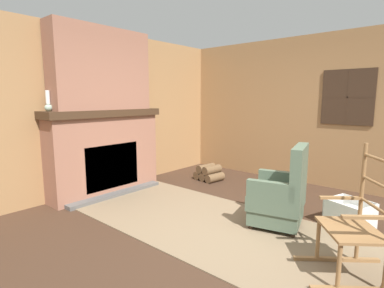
# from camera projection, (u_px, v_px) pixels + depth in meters

# --- Properties ---
(ground_plane) EXTENTS (14.00, 14.00, 0.00)m
(ground_plane) POSITION_uv_depth(u_px,v_px,m) (235.00, 238.00, 3.37)
(ground_plane) COLOR #3D281C
(wood_panel_wall_left) EXTENTS (0.06, 6.03, 2.65)m
(wood_panel_wall_left) POSITION_uv_depth(u_px,v_px,m) (95.00, 112.00, 4.94)
(wood_panel_wall_left) COLOR #9E7247
(wood_panel_wall_left) RESTS_ON ground
(wood_panel_wall_back) EXTENTS (6.03, 0.09, 2.65)m
(wood_panel_wall_back) POSITION_uv_depth(u_px,v_px,m) (323.00, 111.00, 5.21)
(wood_panel_wall_back) COLOR #9E7247
(wood_panel_wall_back) RESTS_ON ground
(fireplace_hearth) EXTENTS (0.62, 1.95, 1.37)m
(fireplace_hearth) POSITION_uv_depth(u_px,v_px,m) (106.00, 152.00, 4.88)
(fireplace_hearth) COLOR #93604C
(fireplace_hearth) RESTS_ON ground
(chimney_breast) EXTENTS (0.36, 1.63, 1.26)m
(chimney_breast) POSITION_uv_depth(u_px,v_px,m) (102.00, 69.00, 4.68)
(chimney_breast) COLOR #93604C
(chimney_breast) RESTS_ON fireplace_hearth
(area_rug) EXTENTS (3.80, 1.74, 0.01)m
(area_rug) POSITION_uv_depth(u_px,v_px,m) (206.00, 222.00, 3.77)
(area_rug) COLOR #7A664C
(area_rug) RESTS_ON ground
(armchair) EXTENTS (0.74, 0.76, 1.01)m
(armchair) POSITION_uv_depth(u_px,v_px,m) (281.00, 197.00, 3.62)
(armchair) COLOR #516651
(armchair) RESTS_ON ground
(rocking_chair) EXTENTS (0.94, 0.88, 1.15)m
(rocking_chair) POSITION_uv_depth(u_px,v_px,m) (355.00, 233.00, 2.58)
(rocking_chair) COLOR olive
(rocking_chair) RESTS_ON ground
(firewood_stack) EXTENTS (0.53, 0.45, 0.30)m
(firewood_stack) POSITION_uv_depth(u_px,v_px,m) (209.00, 173.00, 5.71)
(firewood_stack) COLOR brown
(firewood_stack) RESTS_ON ground
(laundry_basket) EXTENTS (0.56, 0.52, 0.34)m
(laundry_basket) POSITION_uv_depth(u_px,v_px,m) (349.00, 214.00, 3.59)
(laundry_basket) COLOR white
(laundry_basket) RESTS_ON ground
(oil_lamp_vase) EXTENTS (0.10, 0.10, 0.29)m
(oil_lamp_vase) POSITION_uv_depth(u_px,v_px,m) (48.00, 104.00, 4.16)
(oil_lamp_vase) COLOR #99B29E
(oil_lamp_vase) RESTS_ON fireplace_hearth
(storage_case) EXTENTS (0.16, 0.21, 0.14)m
(storage_case) POSITION_uv_depth(u_px,v_px,m) (118.00, 105.00, 5.03)
(storage_case) COLOR brown
(storage_case) RESTS_ON fireplace_hearth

